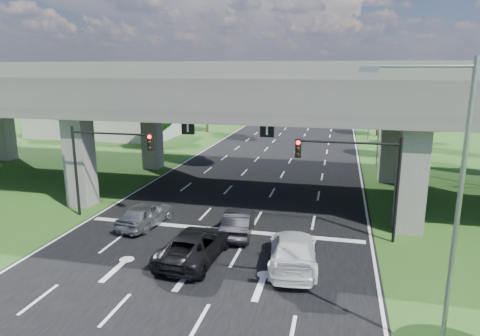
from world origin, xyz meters
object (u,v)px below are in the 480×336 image
at_px(signal_right, 358,168).
at_px(streetlight_near, 446,192).
at_px(signal_left, 104,155).
at_px(car_white, 293,251).
at_px(streetlight_beyond, 367,96).
at_px(streetlight_far, 376,107).
at_px(car_silver, 146,215).
at_px(car_trailing, 195,245).
at_px(car_dark, 239,222).

distance_m(signal_right, streetlight_near, 10.33).
bearing_deg(signal_left, car_white, -19.08).
xyz_separation_m(streetlight_beyond, car_white, (-5.30, -40.42, -5.00)).
distance_m(streetlight_far, car_white, 25.49).
height_order(car_silver, car_trailing, car_trailing).
xyz_separation_m(streetlight_far, streetlight_beyond, (0.00, 16.00, 0.00)).
height_order(signal_right, signal_left, same).
bearing_deg(streetlight_near, signal_left, 150.98).
relative_size(car_silver, car_dark, 0.98).
bearing_deg(car_trailing, streetlight_near, 156.65).
bearing_deg(streetlight_far, streetlight_beyond, 90.00).
height_order(streetlight_far, car_white, streetlight_far).
bearing_deg(streetlight_far, streetlight_near, -90.00).
bearing_deg(signal_right, streetlight_beyond, 86.39).
xyz_separation_m(signal_right, streetlight_beyond, (2.27, 36.06, 1.66)).
height_order(streetlight_far, streetlight_beyond, same).
xyz_separation_m(streetlight_near, streetlight_far, (0.00, 30.00, 0.00)).
height_order(streetlight_beyond, car_white, streetlight_beyond).
height_order(streetlight_far, car_silver, streetlight_far).
xyz_separation_m(signal_left, streetlight_beyond, (17.92, 36.06, 1.66)).
height_order(signal_right, streetlight_far, streetlight_far).
height_order(signal_left, car_trailing, signal_left).
bearing_deg(car_trailing, streetlight_beyond, -100.68).
distance_m(streetlight_far, streetlight_beyond, 16.00).
bearing_deg(signal_left, streetlight_far, 48.22).
relative_size(signal_right, streetlight_far, 0.60).
height_order(streetlight_near, car_white, streetlight_near).
distance_m(signal_left, streetlight_beyond, 40.30).
relative_size(streetlight_beyond, car_trailing, 1.80).
bearing_deg(streetlight_near, car_white, 133.56).
bearing_deg(signal_right, car_trailing, -149.33).
distance_m(signal_left, streetlight_near, 20.56).
distance_m(signal_left, car_silver, 4.72).
height_order(streetlight_near, car_trailing, streetlight_near).
height_order(signal_left, streetlight_far, streetlight_far).
height_order(signal_right, car_white, signal_right).
xyz_separation_m(signal_left, car_white, (12.62, -4.37, -3.34)).
xyz_separation_m(streetlight_beyond, car_trailing, (-10.28, -40.81, -5.04)).
relative_size(signal_left, streetlight_far, 0.60).
bearing_deg(signal_left, car_dark, -5.95).
height_order(signal_right, car_dark, signal_right).
distance_m(signal_left, streetlight_far, 26.95).
xyz_separation_m(signal_right, streetlight_far, (2.27, 20.06, 1.66)).
distance_m(streetlight_near, car_trailing, 12.57).
bearing_deg(streetlight_near, car_trailing, 153.19).
xyz_separation_m(streetlight_near, car_trailing, (-10.28, 5.19, -5.04)).
distance_m(streetlight_near, car_white, 9.18).
bearing_deg(signal_left, car_silver, -16.77).
xyz_separation_m(car_dark, car_white, (3.57, -3.42, 0.07)).
bearing_deg(car_dark, signal_left, -11.66).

